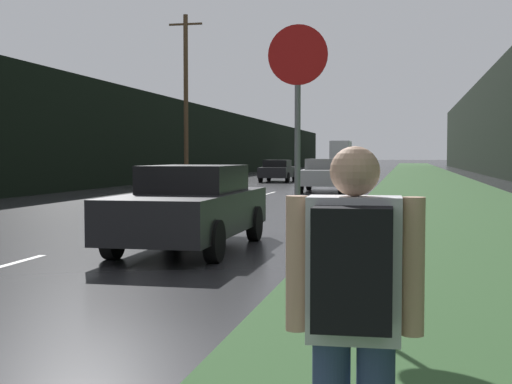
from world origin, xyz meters
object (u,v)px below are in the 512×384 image
object	(u,v)px
car_passing_near	(191,206)
delivery_truck	(342,154)
car_passing_far	(324,175)
car_oncoming	(278,171)
stop_sign	(298,128)
hitchhiker_with_backpack	(353,316)

from	to	relation	value
car_passing_near	delivery_truck	distance (m)	77.26
car_passing_far	delivery_truck	size ratio (longest dim) A/B	0.55
car_oncoming	stop_sign	bearing A→B (deg)	-79.45
car_passing_near	car_oncoming	distance (m)	32.47
car_passing_far	car_oncoming	world-z (taller)	car_passing_far
stop_sign	car_oncoming	distance (m)	36.39
car_passing_near	car_oncoming	world-z (taller)	car_passing_near
hitchhiker_with_backpack	car_oncoming	size ratio (longest dim) A/B	0.38
hitchhiker_with_backpack	car_oncoming	xyz separation A→B (m)	(-7.71, 41.15, -0.26)
stop_sign	hitchhiker_with_backpack	bearing A→B (deg)	-78.96
hitchhiker_with_backpack	delivery_truck	bearing A→B (deg)	93.39
stop_sign	car_passing_far	xyz separation A→B (m)	(-2.41, 24.14, -1.19)
car_passing_near	hitchhiker_with_backpack	bearing A→B (deg)	111.12
car_oncoming	car_passing_far	bearing A→B (deg)	-69.92
car_oncoming	hitchhiker_with_backpack	bearing A→B (deg)	-79.39
stop_sign	car_oncoming	size ratio (longest dim) A/B	0.73
car_oncoming	delivery_truck	world-z (taller)	delivery_truck
stop_sign	car_passing_far	world-z (taller)	stop_sign
stop_sign	delivery_truck	world-z (taller)	delivery_truck
delivery_truck	car_oncoming	bearing A→B (deg)	-90.00
stop_sign	car_passing_near	size ratio (longest dim) A/B	0.67
stop_sign	car_oncoming	xyz separation A→B (m)	(-6.66, 35.76, -1.25)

